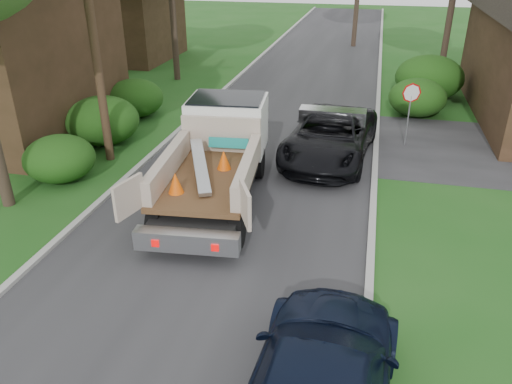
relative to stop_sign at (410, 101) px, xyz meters
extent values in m
plane|color=#1A4E16|center=(-5.20, -9.00, -1.78)|extent=(120.00, 120.00, 0.00)
cube|color=#28282B|center=(-5.20, 1.00, -1.77)|extent=(8.00, 90.00, 0.02)
cube|color=#9E9E99|center=(-9.30, 1.00, -1.72)|extent=(0.20, 90.00, 0.12)
cube|color=#9E9E99|center=(-1.10, 1.00, -1.72)|extent=(0.20, 90.00, 0.12)
cylinder|color=slate|center=(0.00, 0.00, -0.78)|extent=(0.06, 0.06, 2.00)
cylinder|color=#B20A0A|center=(0.00, 0.00, 0.32)|extent=(0.71, 0.32, 0.76)
cylinder|color=#382619|center=(-10.70, -4.00, 3.22)|extent=(0.30, 0.30, 10.00)
cube|color=#342415|center=(-18.70, 13.00, 0.47)|extent=(7.00, 7.00, 4.50)
ellipsoid|color=#183D0E|center=(-11.40, -6.00, -1.01)|extent=(2.34, 2.34, 1.53)
ellipsoid|color=#183D0E|center=(-11.70, -2.50, -0.84)|extent=(2.86, 2.86, 1.87)
ellipsoid|color=#183D0E|center=(-12.00, 1.00, -0.93)|extent=(2.60, 2.60, 1.70)
ellipsoid|color=#183D0E|center=(0.60, 4.00, -0.93)|extent=(2.60, 2.60, 1.70)
ellipsoid|color=#183D0E|center=(1.30, 7.00, -0.67)|extent=(3.38, 3.38, 2.21)
cylinder|color=#2D2119|center=(2.30, 11.00, 2.47)|extent=(0.36, 0.36, 8.50)
cylinder|color=#2D2119|center=(-19.20, 4.00, 2.72)|extent=(0.36, 0.36, 9.00)
cylinder|color=black|center=(-7.15, -4.50, -1.26)|extent=(0.44, 1.06, 1.03)
cylinder|color=black|center=(-4.99, -4.29, -1.26)|extent=(0.44, 1.06, 1.03)
cylinder|color=black|center=(-6.73, -8.83, -1.26)|extent=(0.44, 1.06, 1.03)
cylinder|color=black|center=(-4.57, -8.62, -1.26)|extent=(0.44, 1.06, 1.03)
cube|color=black|center=(-5.87, -6.45, -1.07)|extent=(2.93, 6.83, 0.27)
cube|color=white|center=(-6.11, -4.06, -0.06)|extent=(2.71, 2.30, 1.77)
cube|color=black|center=(-6.11, -4.06, 0.57)|extent=(2.52, 2.11, 0.63)
cube|color=#472D19|center=(-5.79, -7.24, -0.63)|extent=(2.91, 4.35, 0.14)
cube|color=beige|center=(-5.99, -5.19, 0.00)|extent=(2.52, 0.36, 1.14)
cube|color=beige|center=(-6.93, -7.36, -0.23)|extent=(0.66, 3.90, 0.69)
cube|color=beige|center=(-4.65, -7.13, -0.23)|extent=(0.66, 3.90, 0.69)
cube|color=silver|center=(-5.55, -9.69, -1.15)|extent=(2.66, 0.66, 0.51)
cube|color=#B20505|center=(-6.27, -9.97, -1.15)|extent=(0.19, 0.06, 0.18)
cube|color=#B20505|center=(-4.79, -9.83, -1.15)|extent=(0.19, 0.06, 0.18)
cube|color=beige|center=(-6.99, -9.66, -0.12)|extent=(0.34, 1.02, 0.92)
cube|color=beige|center=(-4.15, -9.38, -0.12)|extent=(0.53, 0.97, 0.92)
cube|color=silver|center=(-6.03, -7.15, -0.24)|extent=(1.50, 2.85, 0.53)
cone|color=#F2590A|center=(-6.32, -8.33, -0.28)|extent=(0.45, 0.45, 0.57)
cone|color=#F2590A|center=(-5.52, -6.53, -0.28)|extent=(0.45, 0.45, 0.57)
cube|color=#148C84|center=(-5.68, -5.45, -0.16)|extent=(1.26, 0.23, 0.32)
imported|color=black|center=(-2.80, -2.02, -0.92)|extent=(3.43, 6.41, 1.71)
camera|label=1|loc=(-1.53, -19.46, 5.41)|focal=35.00mm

